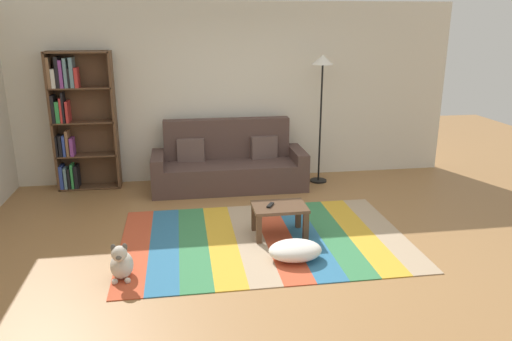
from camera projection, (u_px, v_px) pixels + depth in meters
name	position (u px, v px, depth m)	size (l,w,h in m)	color
ground_plane	(265.00, 242.00, 5.57)	(14.00, 14.00, 0.00)	#9E7042
back_wall	(237.00, 92.00, 7.59)	(6.80, 0.10, 2.70)	silver
rug	(265.00, 239.00, 5.64)	(3.24, 2.15, 0.01)	#C64C2D
couch	(229.00, 165.00, 7.36)	(2.26, 0.80, 1.00)	#4C3833
bookshelf	(76.00, 120.00, 7.10)	(0.90, 0.28, 2.01)	brown
coffee_table	(279.00, 212.00, 5.66)	(0.62, 0.44, 0.36)	#513826
pouf	(295.00, 250.00, 5.13)	(0.56, 0.41, 0.20)	white
dog	(121.00, 263.00, 4.74)	(0.22, 0.35, 0.40)	beige
standing_lamp	(322.00, 77.00, 7.23)	(0.32, 0.32, 1.94)	black
tv_remote	(270.00, 205.00, 5.62)	(0.04, 0.15, 0.02)	black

